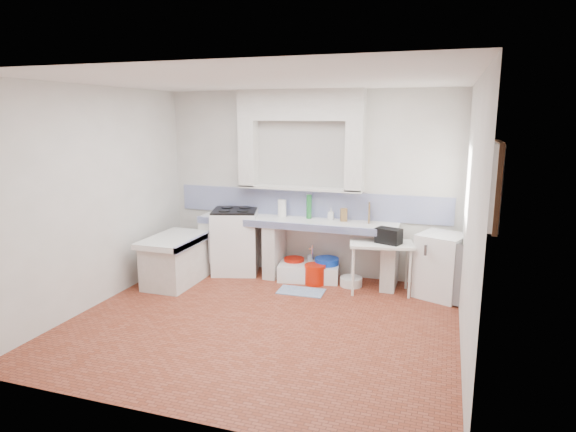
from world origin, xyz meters
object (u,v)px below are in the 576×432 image
(sink, at_px, (309,273))
(side_table, at_px, (380,268))
(fridge, at_px, (441,266))
(stove, at_px, (236,242))

(sink, height_order, side_table, side_table)
(sink, distance_m, fridge, 1.92)
(sink, bearing_deg, fridge, -12.31)
(side_table, relative_size, fridge, 0.98)
(stove, distance_m, fridge, 3.09)
(stove, distance_m, sink, 1.26)
(fridge, bearing_deg, stove, -160.61)
(sink, xyz_separation_m, side_table, (1.09, -0.21, 0.25))
(stove, height_order, side_table, stove)
(stove, height_order, fridge, stove)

